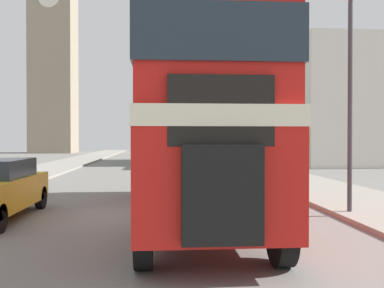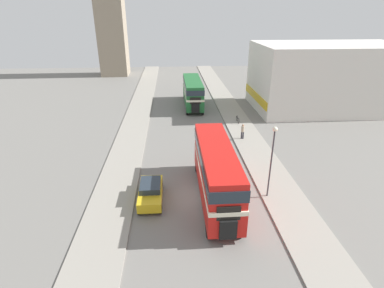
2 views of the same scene
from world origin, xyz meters
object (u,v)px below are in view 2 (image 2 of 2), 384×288
at_px(bicycle_on_pavement, 238,119).
at_px(car_parked_near, 151,192).
at_px(double_decker_bus, 216,169).
at_px(bus_distant, 193,90).
at_px(street_lamp, 272,152).
at_px(pedestrian_walking, 243,131).

bearing_deg(bicycle_on_pavement, car_parked_near, -121.73).
xyz_separation_m(double_decker_bus, car_parked_near, (-5.06, -0.00, -1.81)).
height_order(bus_distant, bicycle_on_pavement, bus_distant).
distance_m(car_parked_near, street_lamp, 9.73).
distance_m(double_decker_bus, bus_distant, 25.07).
xyz_separation_m(bus_distant, pedestrian_walking, (4.70, -13.74, -1.30)).
relative_size(bus_distant, bicycle_on_pavement, 6.11).
bearing_deg(bus_distant, car_parked_near, -101.46).
bearing_deg(double_decker_bus, pedestrian_walking, 67.40).
bearing_deg(pedestrian_walking, street_lamp, -92.93).
bearing_deg(pedestrian_walking, car_parked_near, -130.79).
bearing_deg(double_decker_bus, bicycle_on_pavement, 72.37).
relative_size(double_decker_bus, bicycle_on_pavement, 6.16).
height_order(double_decker_bus, pedestrian_walking, double_decker_bus).
bearing_deg(bus_distant, pedestrian_walking, -71.12).
bearing_deg(bicycle_on_pavement, street_lamp, -94.11).
bearing_deg(bicycle_on_pavement, double_decker_bus, -107.63).
relative_size(bus_distant, street_lamp, 1.84).
bearing_deg(car_parked_near, street_lamp, -1.35).
relative_size(pedestrian_walking, street_lamp, 0.29).
relative_size(car_parked_near, street_lamp, 0.71).
relative_size(bus_distant, pedestrian_walking, 6.23).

